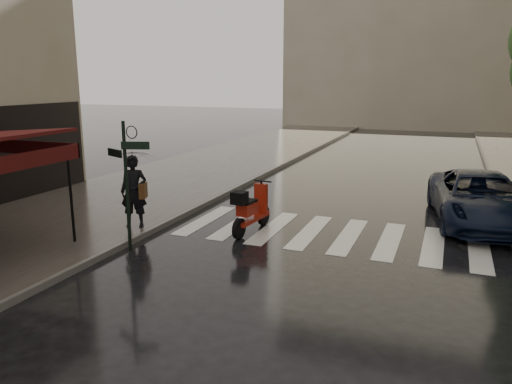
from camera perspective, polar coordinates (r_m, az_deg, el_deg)
The scene contains 10 objects.
ground at distance 9.62m, azimuth -18.73°, elevation -12.72°, with size 120.00×120.00×0.00m, color black.
sidewalk_near at distance 21.57m, azimuth -7.53°, elevation 2.07°, with size 6.00×60.00×0.12m, color #38332D.
curb_near at distance 20.28m, azimuth 0.04°, elevation 1.55°, with size 0.12×60.00×0.16m, color #595651.
curb_far at distance 19.02m, azimuth 25.88°, elevation -0.51°, with size 0.12×60.00×0.16m, color #595651.
crosswalk at distance 13.46m, azimuth 8.35°, elevation -4.75°, with size 7.85×3.20×0.01m.
signpost at distance 12.02m, azimuth -14.60°, elevation 1.84°, with size 1.17×0.29×3.10m.
backdrop_building at distance 45.02m, azimuth 18.78°, elevation 19.78°, with size 22.00×6.00×20.00m, color gray.
pedestrian_with_umbrella at distance 13.59m, azimuth -13.94°, elevation 3.16°, with size 1.48×1.49×2.60m.
scooter at distance 13.31m, azimuth -0.62°, elevation -2.14°, with size 0.60×1.97×1.29m.
parked_car at distance 15.47m, azimuth 24.25°, elevation -0.69°, with size 2.41×5.22×1.45m, color black.
Camera 1 is at (5.79, -6.53, 4.03)m, focal length 35.00 mm.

